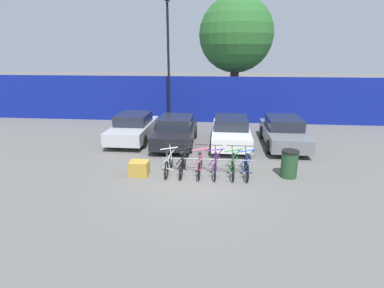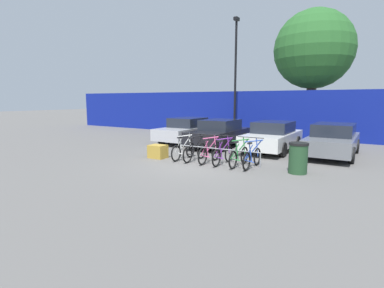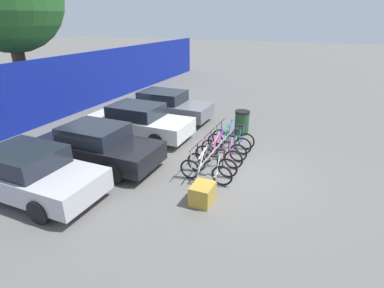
{
  "view_description": "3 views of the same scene",
  "coord_description": "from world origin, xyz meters",
  "px_view_note": "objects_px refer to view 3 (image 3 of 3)",
  "views": [
    {
      "loc": [
        0.96,
        -10.07,
        4.47
      ],
      "look_at": [
        -0.24,
        2.18,
        0.68
      ],
      "focal_mm": 28.0,
      "sensor_mm": 36.0,
      "label": 1
    },
    {
      "loc": [
        5.72,
        -9.48,
        2.43
      ],
      "look_at": [
        -0.79,
        0.89,
        0.6
      ],
      "focal_mm": 28.0,
      "sensor_mm": 36.0,
      "label": 2
    },
    {
      "loc": [
        -8.53,
        -2.29,
        4.67
      ],
      "look_at": [
        -0.68,
        1.11,
        1.06
      ],
      "focal_mm": 28.0,
      "sensor_mm": 36.0,
      "label": 3
    }
  ],
  "objects_px": {
    "car_black": "(98,146)",
    "bicycle_white": "(206,171)",
    "bike_rack": "(217,149)",
    "trash_bin": "(242,122)",
    "car_white": "(139,121)",
    "bicycle_green": "(229,143)",
    "bicycle_blue": "(233,138)",
    "cargo_crate": "(202,194)",
    "car_grey": "(165,105)",
    "bicycle_purple": "(224,149)",
    "bicycle_black": "(212,164)",
    "car_silver": "(29,173)",
    "bicycle_pink": "(218,156)"
  },
  "relations": [
    {
      "from": "bicycle_black",
      "to": "car_black",
      "type": "distance_m",
      "value": 3.91
    },
    {
      "from": "car_black",
      "to": "car_grey",
      "type": "distance_m",
      "value": 5.35
    },
    {
      "from": "car_white",
      "to": "car_grey",
      "type": "bearing_deg",
      "value": 3.64
    },
    {
      "from": "bicycle_pink",
      "to": "cargo_crate",
      "type": "distance_m",
      "value": 2.31
    },
    {
      "from": "bike_rack",
      "to": "bicycle_green",
      "type": "distance_m",
      "value": 0.98
    },
    {
      "from": "car_grey",
      "to": "car_silver",
      "type": "bearing_deg",
      "value": 178.67
    },
    {
      "from": "bicycle_purple",
      "to": "car_black",
      "type": "relative_size",
      "value": 0.4
    },
    {
      "from": "bicycle_white",
      "to": "bicycle_black",
      "type": "distance_m",
      "value": 0.54
    },
    {
      "from": "bicycle_pink",
      "to": "bicycle_purple",
      "type": "xyz_separation_m",
      "value": [
        0.58,
        0.0,
        0.0
      ]
    },
    {
      "from": "bicycle_green",
      "to": "car_white",
      "type": "relative_size",
      "value": 0.39
    },
    {
      "from": "bicycle_black",
      "to": "car_white",
      "type": "xyz_separation_m",
      "value": [
        1.91,
        3.94,
        0.31
      ]
    },
    {
      "from": "bicycle_white",
      "to": "trash_bin",
      "type": "bearing_deg",
      "value": 0.83
    },
    {
      "from": "car_black",
      "to": "car_white",
      "type": "bearing_deg",
      "value": 2.86
    },
    {
      "from": "bike_rack",
      "to": "cargo_crate",
      "type": "height_order",
      "value": "bike_rack"
    },
    {
      "from": "cargo_crate",
      "to": "bicycle_black",
      "type": "bearing_deg",
      "value": 11.27
    },
    {
      "from": "bike_rack",
      "to": "car_grey",
      "type": "xyz_separation_m",
      "value": [
        3.57,
        3.96,
        0.21
      ]
    },
    {
      "from": "car_black",
      "to": "bicycle_white",
      "type": "bearing_deg",
      "value": -85.5
    },
    {
      "from": "bicycle_purple",
      "to": "cargo_crate",
      "type": "bearing_deg",
      "value": -170.42
    },
    {
      "from": "bicycle_pink",
      "to": "trash_bin",
      "type": "relative_size",
      "value": 1.66
    },
    {
      "from": "bicycle_pink",
      "to": "bicycle_blue",
      "type": "relative_size",
      "value": 1.0
    },
    {
      "from": "bicycle_blue",
      "to": "trash_bin",
      "type": "xyz_separation_m",
      "value": [
        1.57,
        0.06,
        0.14
      ]
    },
    {
      "from": "bicycle_pink",
      "to": "car_white",
      "type": "distance_m",
      "value": 4.14
    },
    {
      "from": "bicycle_white",
      "to": "bicycle_green",
      "type": "relative_size",
      "value": 1.0
    },
    {
      "from": "bicycle_black",
      "to": "bicycle_green",
      "type": "xyz_separation_m",
      "value": [
        1.9,
        0.0,
        0.0
      ]
    },
    {
      "from": "bicycle_blue",
      "to": "cargo_crate",
      "type": "xyz_separation_m",
      "value": [
        -4.02,
        -0.32,
        -0.1
      ]
    },
    {
      "from": "car_silver",
      "to": "trash_bin",
      "type": "height_order",
      "value": "car_silver"
    },
    {
      "from": "bicycle_blue",
      "to": "car_grey",
      "type": "height_order",
      "value": "car_grey"
    },
    {
      "from": "bicycle_green",
      "to": "bicycle_purple",
      "type": "bearing_deg",
      "value": -177.27
    },
    {
      "from": "car_white",
      "to": "cargo_crate",
      "type": "relative_size",
      "value": 6.26
    },
    {
      "from": "bicycle_white",
      "to": "car_grey",
      "type": "distance_m",
      "value": 6.51
    },
    {
      "from": "bicycle_black",
      "to": "cargo_crate",
      "type": "xyz_separation_m",
      "value": [
        -1.62,
        -0.32,
        -0.1
      ]
    },
    {
      "from": "bicycle_purple",
      "to": "cargo_crate",
      "type": "relative_size",
      "value": 2.44
    },
    {
      "from": "bicycle_black",
      "to": "cargo_crate",
      "type": "relative_size",
      "value": 2.44
    },
    {
      "from": "bicycle_green",
      "to": "bicycle_white",
      "type": "bearing_deg",
      "value": -177.27
    },
    {
      "from": "car_white",
      "to": "trash_bin",
      "type": "height_order",
      "value": "car_white"
    },
    {
      "from": "bicycle_purple",
      "to": "bicycle_blue",
      "type": "bearing_deg",
      "value": 3.15
    },
    {
      "from": "bicycle_purple",
      "to": "bicycle_green",
      "type": "relative_size",
      "value": 1.0
    },
    {
      "from": "car_black",
      "to": "trash_bin",
      "type": "distance_m",
      "value": 6.09
    },
    {
      "from": "car_grey",
      "to": "bicycle_black",
      "type": "bearing_deg",
      "value": -137.62
    },
    {
      "from": "car_silver",
      "to": "cargo_crate",
      "type": "distance_m",
      "value": 4.87
    },
    {
      "from": "bike_rack",
      "to": "car_black",
      "type": "xyz_separation_m",
      "value": [
        -1.77,
        3.65,
        0.21
      ]
    },
    {
      "from": "bike_rack",
      "to": "trash_bin",
      "type": "bearing_deg",
      "value": -1.59
    },
    {
      "from": "bicycle_black",
      "to": "bicycle_purple",
      "type": "relative_size",
      "value": 1.0
    },
    {
      "from": "car_white",
      "to": "trash_bin",
      "type": "relative_size",
      "value": 4.25
    },
    {
      "from": "bicycle_blue",
      "to": "car_silver",
      "type": "bearing_deg",
      "value": 143.7
    },
    {
      "from": "car_black",
      "to": "car_silver",
      "type": "bearing_deg",
      "value": 168.31
    },
    {
      "from": "bicycle_black",
      "to": "car_grey",
      "type": "distance_m",
      "value": 6.1
    },
    {
      "from": "car_silver",
      "to": "car_white",
      "type": "relative_size",
      "value": 0.98
    },
    {
      "from": "bicycle_green",
      "to": "trash_bin",
      "type": "xyz_separation_m",
      "value": [
        2.07,
        0.06,
        0.14
      ]
    },
    {
      "from": "bicycle_green",
      "to": "car_grey",
      "type": "bearing_deg",
      "value": 60.35
    }
  ]
}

